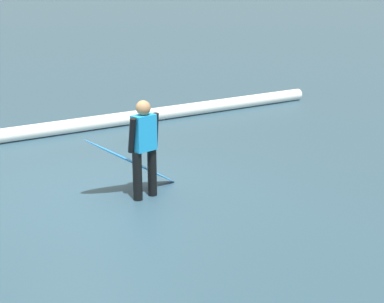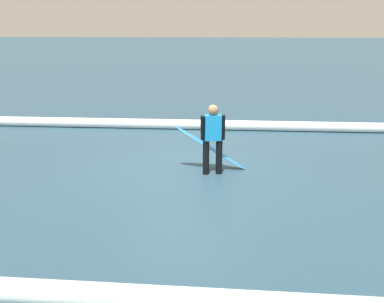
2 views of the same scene
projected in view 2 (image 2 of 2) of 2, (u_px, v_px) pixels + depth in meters
The scene contains 5 objects.
ground_plane at pixel (185, 165), 10.23m from camera, with size 190.77×190.77×0.00m, color #28475A.
surfer at pixel (213, 136), 9.43m from camera, with size 0.51×0.27×1.49m.
surfboard at pixel (210, 148), 9.83m from camera, with size 1.59×0.40×1.01m.
wave_crest_foreground at pixel (209, 125), 13.62m from camera, with size 0.29×0.29×14.23m, color white.
wave_crest_midground at pixel (203, 301), 4.98m from camera, with size 0.29×0.29×17.83m, color white.
Camera 2 is at (-0.96, 9.71, 3.10)m, focal length 42.20 mm.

